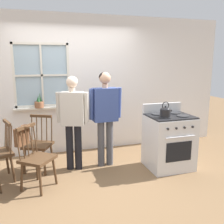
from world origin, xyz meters
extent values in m
plane|color=brown|center=(0.00, 0.00, 0.00)|extent=(16.00, 16.00, 0.00)
cube|color=white|center=(1.55, 1.40, 1.35)|extent=(3.30, 0.06, 2.70)
cube|color=white|center=(-0.61, 1.40, 0.48)|extent=(1.03, 0.06, 0.95)
cube|color=white|center=(-0.61, 1.40, 2.43)|extent=(1.03, 0.06, 0.55)
cube|color=silver|center=(-0.61, 1.32, 0.94)|extent=(1.09, 0.10, 0.03)
cube|color=#9EB7C6|center=(-0.61, 1.41, 1.55)|extent=(0.97, 0.01, 1.14)
cube|color=silver|center=(-0.61, 1.38, 1.55)|extent=(0.04, 0.02, 1.20)
cube|color=silver|center=(-0.61, 1.38, 1.55)|extent=(1.03, 0.02, 0.04)
cube|color=silver|center=(-1.10, 1.38, 1.55)|extent=(0.04, 0.03, 1.20)
cube|color=silver|center=(-0.12, 1.38, 1.55)|extent=(0.04, 0.03, 1.20)
cube|color=silver|center=(-0.61, 1.38, 2.13)|extent=(1.03, 0.03, 0.04)
cube|color=silver|center=(-0.61, 1.38, 0.97)|extent=(1.03, 0.03, 0.04)
cube|color=#4C331E|center=(-0.77, 0.00, 0.44)|extent=(0.57, 0.58, 0.04)
cylinder|color=#4C331E|center=(-0.75, -0.24, 0.21)|extent=(0.06, 0.09, 0.43)
cylinder|color=#4C331E|center=(-0.54, 0.03, 0.21)|extent=(0.09, 0.06, 0.43)
cylinder|color=#4C331E|center=(-1.00, -0.03, 0.21)|extent=(0.09, 0.06, 0.43)
cylinder|color=#4C331E|center=(-0.79, 0.23, 0.21)|extent=(0.06, 0.09, 0.43)
cylinder|color=#4C331E|center=(-1.02, -0.04, 0.67)|extent=(0.06, 0.05, 0.44)
cylinder|color=#4C331E|center=(-0.96, 0.03, 0.67)|extent=(0.06, 0.05, 0.44)
cylinder|color=#4C331E|center=(-0.90, 0.10, 0.67)|extent=(0.06, 0.05, 0.44)
cylinder|color=#4C331E|center=(-0.85, 0.17, 0.67)|extent=(0.06, 0.05, 0.44)
cylinder|color=#4C331E|center=(-0.79, 0.24, 0.67)|extent=(0.06, 0.05, 0.44)
cube|color=#4C331E|center=(-0.90, 0.10, 0.90)|extent=(0.27, 0.32, 0.04)
cylinder|color=#4C331E|center=(-1.25, 0.61, 0.21)|extent=(0.06, 0.08, 0.43)
cylinder|color=#4C331E|center=(-1.14, 0.29, 0.21)|extent=(0.08, 0.06, 0.43)
cylinder|color=#4C331E|center=(-1.24, 0.62, 0.67)|extent=(0.07, 0.04, 0.44)
cylinder|color=#4C331E|center=(-1.22, 0.54, 0.67)|extent=(0.07, 0.04, 0.44)
cylinder|color=#4C331E|center=(-1.19, 0.45, 0.67)|extent=(0.07, 0.04, 0.44)
cylinder|color=#4C331E|center=(-1.16, 0.37, 0.67)|extent=(0.07, 0.04, 0.44)
cylinder|color=#4C331E|center=(-1.13, 0.28, 0.67)|extent=(0.07, 0.04, 0.44)
cube|color=#4C331E|center=(-1.19, 0.45, 0.90)|extent=(0.16, 0.37, 0.04)
cube|color=#4C331E|center=(-0.76, 0.61, 0.44)|extent=(0.55, 0.55, 0.04)
cylinder|color=#4C331E|center=(-0.98, 0.54, 0.21)|extent=(0.09, 0.06, 0.43)
cylinder|color=#4C331E|center=(-0.68, 0.39, 0.21)|extent=(0.06, 0.09, 0.43)
cylinder|color=#4C331E|center=(-0.84, 0.83, 0.21)|extent=(0.06, 0.09, 0.43)
cylinder|color=#4C331E|center=(-0.53, 0.68, 0.21)|extent=(0.09, 0.06, 0.43)
cylinder|color=#4C331E|center=(-0.84, 0.84, 0.67)|extent=(0.04, 0.07, 0.44)
cylinder|color=#4C331E|center=(-0.76, 0.80, 0.67)|extent=(0.04, 0.07, 0.44)
cylinder|color=#4C331E|center=(-0.68, 0.76, 0.67)|extent=(0.04, 0.07, 0.44)
cylinder|color=#4C331E|center=(-0.60, 0.72, 0.67)|extent=(0.04, 0.07, 0.44)
cylinder|color=#4C331E|center=(-0.52, 0.68, 0.67)|extent=(0.04, 0.07, 0.44)
cube|color=#4C331E|center=(-0.68, 0.76, 0.90)|extent=(0.36, 0.21, 0.04)
cylinder|color=black|center=(-0.25, 0.51, 0.39)|extent=(0.12, 0.12, 0.78)
cylinder|color=black|center=(-0.11, 0.47, 0.39)|extent=(0.12, 0.12, 0.78)
cube|color=beige|center=(-0.18, 0.49, 1.05)|extent=(0.42, 0.32, 0.55)
cylinder|color=beige|center=(-0.40, 0.54, 1.08)|extent=(0.11, 0.13, 0.51)
cylinder|color=beige|center=(0.03, 0.40, 1.08)|extent=(0.11, 0.13, 0.51)
cylinder|color=beige|center=(-0.18, 0.49, 1.36)|extent=(0.10, 0.10, 0.07)
sphere|color=beige|center=(-0.18, 0.49, 1.49)|extent=(0.18, 0.18, 0.18)
ellipsoid|color=silver|center=(-0.17, 0.51, 1.50)|extent=(0.19, 0.19, 0.15)
cylinder|color=#4C4C51|center=(0.30, 0.49, 0.40)|extent=(0.12, 0.12, 0.81)
cylinder|color=#4C4C51|center=(0.45, 0.49, 0.40)|extent=(0.12, 0.12, 0.81)
cube|color=#384C8E|center=(0.38, 0.49, 1.09)|extent=(0.42, 0.22, 0.57)
cylinder|color=#384C8E|center=(0.13, 0.46, 1.11)|extent=(0.08, 0.11, 0.53)
cylinder|color=#384C8E|center=(0.62, 0.48, 1.11)|extent=(0.08, 0.11, 0.53)
cylinder|color=tan|center=(0.38, 0.49, 1.41)|extent=(0.10, 0.10, 0.07)
sphere|color=tan|center=(0.38, 0.49, 1.54)|extent=(0.19, 0.19, 0.19)
ellipsoid|color=black|center=(0.37, 0.51, 1.56)|extent=(0.20, 0.20, 0.16)
cube|color=silver|center=(1.39, 0.08, 0.45)|extent=(0.74, 0.64, 0.90)
cube|color=black|center=(1.39, 0.08, 0.91)|extent=(0.72, 0.61, 0.02)
cylinder|color=#2D2D30|center=(1.23, -0.05, 0.93)|extent=(0.20, 0.20, 0.02)
cylinder|color=#2D2D30|center=(1.56, -0.05, 0.93)|extent=(0.20, 0.20, 0.02)
cylinder|color=#2D2D30|center=(1.23, 0.21, 0.93)|extent=(0.20, 0.20, 0.02)
cylinder|color=#2D2D30|center=(1.56, 0.21, 0.93)|extent=(0.20, 0.20, 0.02)
cube|color=silver|center=(1.39, 0.37, 1.00)|extent=(0.74, 0.06, 0.16)
cube|color=black|center=(1.39, -0.24, 0.40)|extent=(0.46, 0.01, 0.32)
cylinder|color=silver|center=(1.39, -0.26, 0.65)|extent=(0.52, 0.02, 0.02)
cylinder|color=#232326|center=(1.17, -0.25, 0.79)|extent=(0.04, 0.02, 0.04)
cylinder|color=#232326|center=(1.32, -0.25, 0.79)|extent=(0.04, 0.02, 0.04)
cylinder|color=#232326|center=(1.47, -0.25, 0.79)|extent=(0.04, 0.02, 0.04)
cylinder|color=#232326|center=(1.61, -0.25, 0.79)|extent=(0.04, 0.02, 0.04)
cylinder|color=black|center=(1.23, -0.05, 1.00)|extent=(0.17, 0.17, 0.12)
ellipsoid|color=black|center=(1.23, -0.05, 1.06)|extent=(0.16, 0.16, 0.07)
sphere|color=black|center=(1.23, -0.05, 1.10)|extent=(0.03, 0.03, 0.03)
cylinder|color=black|center=(1.31, -0.05, 1.02)|extent=(0.08, 0.03, 0.07)
torus|color=black|center=(1.23, -0.05, 1.12)|extent=(0.12, 0.01, 0.12)
cylinder|color=#935B3D|center=(-0.69, 1.31, 1.01)|extent=(0.17, 0.17, 0.11)
cylinder|color=#33261C|center=(-0.69, 1.31, 1.06)|extent=(0.15, 0.15, 0.01)
cone|color=#286033|center=(-0.67, 1.32, 1.15)|extent=(0.06, 0.05, 0.18)
cone|color=#286033|center=(-0.71, 1.33, 1.12)|extent=(0.06, 0.05, 0.11)
cone|color=#286033|center=(-0.69, 1.29, 1.13)|extent=(0.04, 0.07, 0.13)
cube|color=brown|center=(-0.98, 0.16, 0.75)|extent=(0.21, 0.23, 0.26)
torus|color=brown|center=(-0.91, 0.11, 0.92)|extent=(0.17, 0.17, 0.01)
camera|label=1|loc=(-0.75, -3.53, 1.83)|focal=40.00mm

